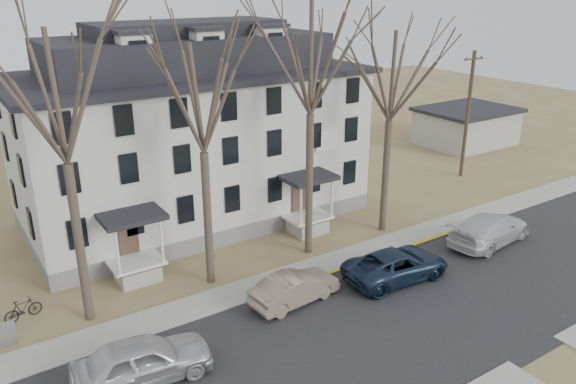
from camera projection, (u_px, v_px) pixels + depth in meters
ground at (426, 347)px, 23.14m from camera, size 120.00×120.00×0.00m
main_road at (392, 324)px, 24.71m from camera, size 120.00×10.00×0.04m
far_sidewalk at (313, 269)px, 29.40m from camera, size 120.00×2.00×0.08m
yellow_curb at (395, 252)px, 31.27m from camera, size 14.00×0.25×0.06m
boarding_house at (192, 135)px, 34.25m from camera, size 20.80×12.36×12.05m
distant_building at (466, 126)px, 51.57m from camera, size 8.50×6.50×3.35m
tree_far_left at (56, 88)px, 21.49m from camera, size 8.40×8.40×13.72m
tree_mid_left at (201, 91)px, 24.84m from camera, size 7.80×7.80×12.74m
tree_center at (311, 48)px, 27.41m from camera, size 9.00×9.00×14.70m
tree_mid_right at (392, 70)px, 30.76m from camera, size 7.80×7.80×12.74m
utility_pole_far at (468, 113)px, 41.88m from camera, size 2.00×0.28×9.50m
car_silver at (143, 361)px, 20.93m from camera, size 5.38×2.60×1.77m
car_tan at (295, 289)px, 26.12m from camera, size 4.60×1.99×1.47m
car_navy at (396, 266)px, 28.17m from camera, size 5.75×2.98×1.55m
car_white at (489, 229)px, 32.07m from camera, size 6.13×3.05×1.71m
bicycle_left at (136, 271)px, 28.16m from camera, size 2.02×1.31×1.00m
bicycle_right at (23, 310)px, 24.86m from camera, size 1.72×0.78×1.00m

